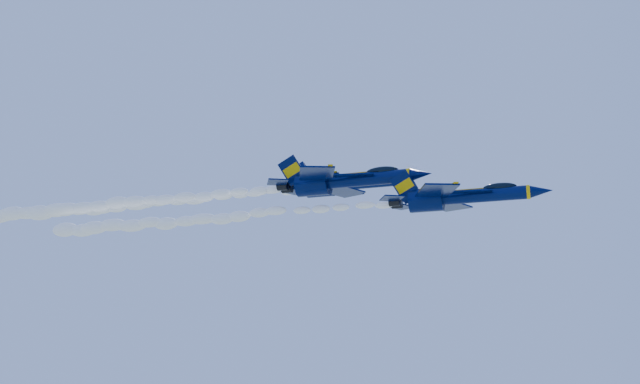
% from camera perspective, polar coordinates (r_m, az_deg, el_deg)
% --- Properties ---
extents(jet_lead, '(17.59, 14.43, 6.54)m').
position_cam_1_polar(jet_lead, '(70.80, 12.48, -0.42)').
color(jet_lead, '#020C39').
extents(smoke_trail_jet_lead, '(47.85, 2.10, 1.89)m').
position_cam_1_polar(smoke_trail_jet_lead, '(80.57, -10.26, -2.41)').
color(smoke_trail_jet_lead, white).
extents(jet_second, '(19.13, 15.69, 7.11)m').
position_cam_1_polar(jet_second, '(75.85, 2.11, 1.05)').
color(jet_second, '#020C39').
extents(smoke_trail_jet_second, '(47.85, 2.28, 2.06)m').
position_cam_1_polar(smoke_trail_jet_second, '(90.37, -17.70, -0.98)').
color(smoke_trail_jet_second, white).
extents(jet_third, '(18.62, 15.28, 6.92)m').
position_cam_1_polar(jet_third, '(88.26, 2.33, 0.73)').
color(jet_third, '#020C39').
extents(smoke_trail_jet_third, '(47.85, 2.22, 2.00)m').
position_cam_1_polar(smoke_trail_jet_third, '(101.93, -15.06, -1.01)').
color(smoke_trail_jet_third, white).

